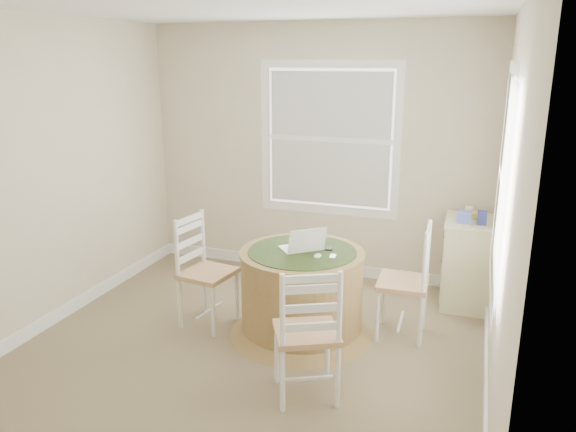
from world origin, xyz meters
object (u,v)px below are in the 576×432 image
(round_table, at_px, (302,289))
(laptop, at_px, (302,246))
(chair_right, at_px, (403,282))
(chair_left, at_px, (208,273))
(chair_near, at_px, (306,332))
(corner_chest, at_px, (468,262))

(round_table, relative_size, laptop, 2.84)
(chair_right, bearing_deg, round_table, -75.34)
(chair_left, distance_m, laptop, 0.86)
(round_table, distance_m, chair_right, 0.83)
(round_table, xyz_separation_m, chair_left, (-0.82, -0.10, 0.08))
(chair_near, height_order, laptop, chair_near)
(chair_left, xyz_separation_m, chair_right, (1.61, 0.34, 0.00))
(laptop, distance_m, corner_chest, 1.68)
(chair_right, xyz_separation_m, laptop, (-0.80, -0.20, 0.29))
(chair_right, height_order, laptop, chair_right)
(chair_near, bearing_deg, round_table, -96.68)
(round_table, xyz_separation_m, chair_right, (0.79, 0.24, 0.08))
(chair_near, relative_size, corner_chest, 1.15)
(round_table, bearing_deg, chair_right, 8.79)
(round_table, xyz_separation_m, laptop, (-0.01, 0.03, 0.36))
(chair_right, distance_m, laptop, 0.88)
(chair_near, xyz_separation_m, chair_right, (0.49, 1.09, 0.00))
(round_table, distance_m, chair_left, 0.82)
(laptop, bearing_deg, chair_near, 69.02)
(chair_right, distance_m, corner_chest, 0.96)
(laptop, xyz_separation_m, corner_chest, (1.29, 1.03, -0.35))
(chair_left, relative_size, chair_near, 1.00)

